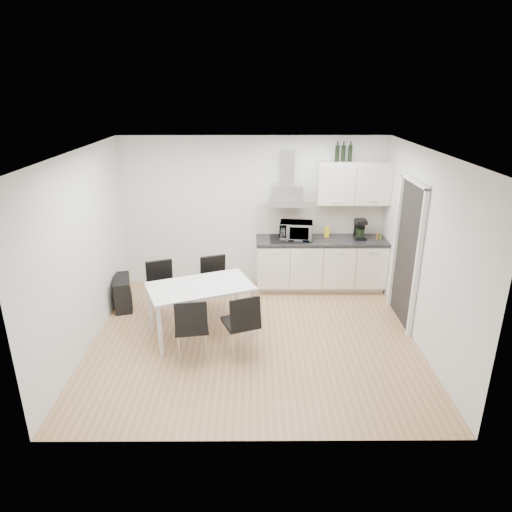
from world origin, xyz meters
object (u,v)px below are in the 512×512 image
(chair_far_right, at_px, (217,286))
(chair_near_right, at_px, (240,323))
(dining_table, at_px, (200,291))
(chair_far_left, at_px, (162,292))
(chair_near_left, at_px, (192,327))
(floor_speaker, at_px, (211,276))
(guitar_amp, at_px, (123,293))
(kitchenette, at_px, (323,243))

(chair_far_right, xyz_separation_m, chair_near_right, (0.40, -1.19, 0.00))
(dining_table, xyz_separation_m, chair_far_left, (-0.63, 0.47, -0.23))
(chair_far_right, bearing_deg, dining_table, 56.54)
(chair_near_left, bearing_deg, chair_near_right, 0.90)
(dining_table, bearing_deg, chair_far_right, 54.08)
(chair_far_left, relative_size, floor_speaker, 2.98)
(dining_table, relative_size, guitar_amp, 2.48)
(dining_table, xyz_separation_m, floor_speaker, (-0.02, 1.75, -0.52))
(kitchenette, xyz_separation_m, guitar_amp, (-3.29, -0.75, -0.58))
(dining_table, height_order, chair_far_left, chair_far_left)
(dining_table, bearing_deg, chair_far_left, 121.50)
(chair_far_right, bearing_deg, guitar_amp, -25.62)
(dining_table, distance_m, floor_speaker, 1.83)
(chair_far_right, relative_size, guitar_amp, 1.35)
(chair_far_left, bearing_deg, chair_near_right, 120.78)
(chair_far_right, height_order, chair_near_right, same)
(dining_table, bearing_deg, floor_speaker, 68.93)
(dining_table, relative_size, chair_near_left, 1.83)
(chair_near_left, relative_size, chair_near_right, 1.00)
(chair_far_left, xyz_separation_m, chair_near_right, (1.21, -0.99, 0.00))
(dining_table, xyz_separation_m, chair_far_right, (0.17, 0.67, -0.23))
(guitar_amp, height_order, floor_speaker, guitar_amp)
(chair_far_left, distance_m, floor_speaker, 1.45)
(chair_near_left, height_order, chair_near_right, same)
(floor_speaker, bearing_deg, chair_near_left, -88.92)
(chair_far_right, relative_size, chair_near_left, 1.00)
(chair_far_left, height_order, chair_near_left, same)
(kitchenette, bearing_deg, guitar_amp, -167.22)
(chair_far_left, xyz_separation_m, floor_speaker, (0.61, 1.28, -0.29))
(chair_near_right, relative_size, floor_speaker, 2.98)
(chair_far_left, bearing_deg, chair_near_left, 98.04)
(guitar_amp, xyz_separation_m, floor_speaker, (1.33, 0.91, -0.11))
(chair_near_left, bearing_deg, kitchenette, 39.19)
(chair_near_left, relative_size, guitar_amp, 1.35)
(guitar_amp, relative_size, floor_speaker, 2.20)
(chair_near_right, bearing_deg, guitar_amp, 123.81)
(kitchenette, relative_size, dining_table, 1.56)
(kitchenette, distance_m, dining_table, 2.51)
(chair_near_left, xyz_separation_m, floor_speaker, (0.03, 2.37, -0.29))
(dining_table, bearing_deg, chair_near_left, -116.77)
(chair_far_left, distance_m, chair_near_right, 1.56)
(kitchenette, height_order, floor_speaker, kitchenette)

